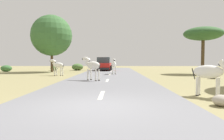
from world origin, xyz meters
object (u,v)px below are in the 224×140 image
Objects in this scene: zebra_3 at (211,72)px; car_0 at (104,64)px; tree_5 at (52,36)px; rock_3 at (222,100)px; bush_3 at (78,67)px; bush_1 at (6,68)px; zebra_0 at (114,65)px; rock_1 at (213,77)px; tree_2 at (203,34)px; bush_4 at (54,68)px; zebra_1 at (92,66)px; car_1 at (104,64)px; zebra_2 at (58,65)px.

zebra_3 is 0.36× the size of car_0.
tree_5 is 11.38× the size of rock_3.
rock_3 is at bearing -69.63° from bush_3.
car_0 is at bearing 35.97° from bush_1.
rock_1 is at bearing 146.31° from zebra_0.
tree_2 is 3.09× the size of bush_3.
rock_3 is at bearing -60.14° from tree_5.
bush_4 is (-12.04, 20.87, -0.64)m from zebra_3.
bush_4 reaches higher than rock_3.
bush_1 is 5.90m from bush_4.
zebra_3 is (5.20, -6.04, -0.10)m from zebra_1.
car_1 is (0.24, -6.04, 0.00)m from car_0.
car_1 is 7.09× the size of rock_1.
tree_2 is at bearing -9.76° from bush_1.
tree_5 is 5.55m from bush_4.
zebra_0 reaches higher than bush_1.
zebra_3 is at bearing 99.00° from car_0.
zebra_2 is 2.49× the size of rock_1.
rock_3 is at bearing -112.86° from rock_1.
rock_3 is at bearing -121.62° from zebra_2.
tree_5 is (-6.02, -2.93, 3.47)m from car_1.
zebra_0 is 13.64m from car_0.
tree_5 reaches higher than zebra_3.
car_1 is at bearing 89.48° from car_0.
bush_4 reaches higher than rock_1.
bush_3 is (-3.67, 15.04, -0.57)m from zebra_1.
bush_1 is (-11.58, -8.40, -0.45)m from car_0.
zebra_2 is 10.20m from bush_4.
tree_5 is 5.10× the size of bush_1.
bush_3 is at bearing 53.04° from zebra_1.
rock_3 is (3.38, -14.26, -0.80)m from zebra_0.
bush_4 is (-8.26, 8.32, -0.67)m from zebra_0.
zebra_2 is 7.23m from tree_5.
bush_3 is 2.62× the size of rock_3.
car_0 is 3.35× the size of bush_1.
zebra_1 reaches higher than rock_1.
tree_5 is (-5.78, -8.97, 3.47)m from car_0.
car_1 is 3.32× the size of bush_1.
rock_1 is at bearing -79.41° from zebra_2.
tree_2 is at bearing -11.21° from tree_5.
zebra_1 is 1.25× the size of bush_1.
bush_3 is (0.05, 9.90, -0.45)m from zebra_2.
zebra_0 reaches higher than bush_3.
tree_5 reaches higher than bush_1.
car_1 reaches higher than zebra_2.
zebra_0 is 2.66× the size of rock_1.
tree_2 is at bearing 128.46° from car_0.
zebra_1 is 9.12m from rock_1.
tree_5 reaches higher than bush_3.
bush_3 is (-5.08, 8.53, -0.51)m from zebra_0.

